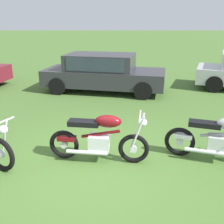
% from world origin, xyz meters
% --- Properties ---
extents(ground_plane, '(120.00, 120.00, 0.00)m').
position_xyz_m(ground_plane, '(0.00, 0.00, 0.00)').
color(ground_plane, '#476B2D').
extents(motorcycle_maroon, '(2.00, 0.64, 1.02)m').
position_xyz_m(motorcycle_maroon, '(0.07, 0.22, 0.49)').
color(motorcycle_maroon, black).
rests_on(motorcycle_maroon, ground).
extents(motorcycle_silver, '(1.98, 0.92, 1.02)m').
position_xyz_m(motorcycle_silver, '(2.41, 0.21, 0.48)').
color(motorcycle_silver, black).
rests_on(motorcycle_silver, ground).
extents(car_charcoal, '(4.84, 2.69, 1.43)m').
position_xyz_m(car_charcoal, '(-0.05, 5.68, 0.80)').
color(car_charcoal, '#2D2D33').
rests_on(car_charcoal, ground).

